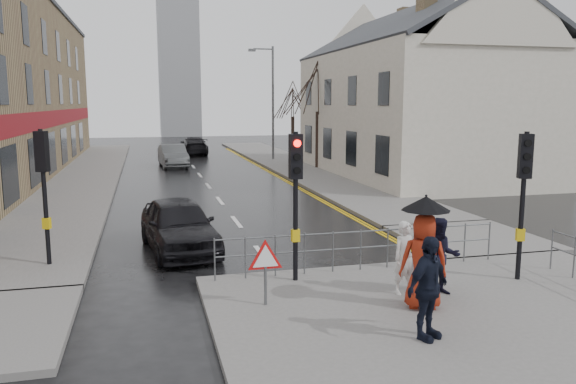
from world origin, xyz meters
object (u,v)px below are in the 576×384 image
pedestrian_b (441,256)px  car_mid (173,156)px  pedestrian_d (428,288)px  pedestrian_a (405,258)px  pedestrian_with_umbrella (424,250)px  car_parked (179,225)px

pedestrian_b → car_mid: size_ratio=0.37×
pedestrian_b → pedestrian_d: 2.44m
pedestrian_d → pedestrian_a: bearing=45.5°
pedestrian_with_umbrella → pedestrian_a: bearing=87.9°
pedestrian_b → pedestrian_d: pedestrian_d is taller
pedestrian_b → car_mid: pedestrian_b is taller
pedestrian_with_umbrella → car_parked: (-4.39, 6.12, -0.56)m
pedestrian_a → pedestrian_with_umbrella: pedestrian_with_umbrella is taller
pedestrian_a → pedestrian_d: 2.32m
car_mid → pedestrian_b: bearing=-85.8°
pedestrian_with_umbrella → car_parked: pedestrian_with_umbrella is taller
pedestrian_b → car_parked: bearing=151.8°
car_mid → pedestrian_d: bearing=-89.1°
car_mid → pedestrian_with_umbrella: bearing=-87.5°
pedestrian_b → car_mid: bearing=117.6°
pedestrian_a → pedestrian_d: (-0.67, -2.22, 0.12)m
pedestrian_a → pedestrian_d: bearing=-114.7°
pedestrian_d → pedestrian_with_umbrella: bearing=37.2°
pedestrian_d → car_mid: (-2.83, 29.13, -0.31)m
pedestrian_d → car_mid: pedestrian_d is taller
pedestrian_a → car_mid: 27.14m
pedestrian_d → car_mid: 29.27m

